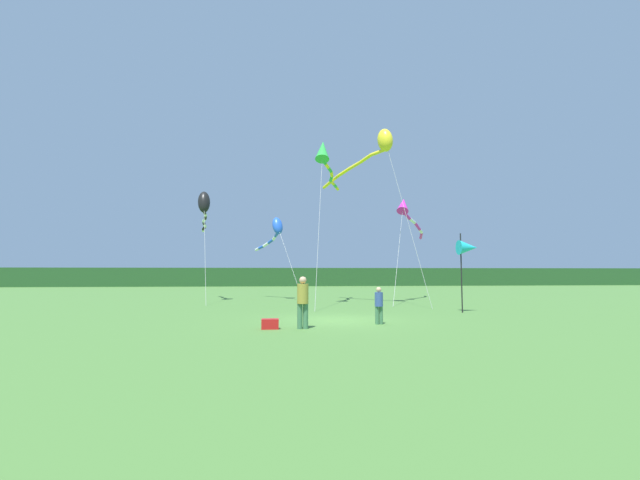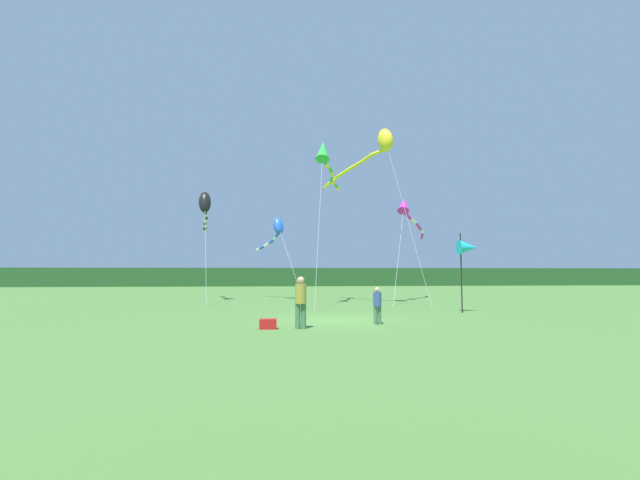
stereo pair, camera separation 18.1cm
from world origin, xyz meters
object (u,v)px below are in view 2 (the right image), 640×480
(cooler_box, at_px, (268,324))
(kite_blue, at_px, (276,230))
(person_adult, at_px, (301,299))
(kite_magenta, at_px, (407,211))
(kite_green, at_px, (324,155))
(person_child, at_px, (377,303))
(kite_black, at_px, (205,206))
(kite_yellow, at_px, (379,146))
(banner_flag_pole, at_px, (468,248))

(cooler_box, bearing_deg, kite_blue, 89.39)
(kite_blue, bearing_deg, person_adult, -86.68)
(person_adult, relative_size, kite_blue, 0.25)
(person_adult, distance_m, cooler_box, 1.34)
(kite_magenta, bearing_deg, cooler_box, -124.08)
(person_adult, xyz_separation_m, cooler_box, (-1.08, 0.07, -0.80))
(cooler_box, bearing_deg, kite_green, 73.83)
(person_child, distance_m, kite_green, 12.60)
(kite_green, height_order, kite_black, kite_green)
(kite_green, bearing_deg, kite_black, 153.36)
(person_adult, bearing_deg, cooler_box, 176.30)
(kite_green, bearing_deg, person_adult, -100.53)
(person_child, bearing_deg, person_adult, -161.54)
(person_child, bearing_deg, kite_black, 122.28)
(kite_yellow, bearing_deg, kite_blue, 136.90)
(person_adult, xyz_separation_m, kite_green, (1.96, 10.53, 7.92))
(person_adult, height_order, person_child, person_adult)
(kite_green, xyz_separation_m, kite_black, (-7.59, 3.81, -2.57))
(cooler_box, xyz_separation_m, kite_green, (3.03, 10.46, 8.72))
(kite_black, bearing_deg, kite_magenta, -4.40)
(kite_magenta, distance_m, kite_green, 7.13)
(kite_blue, bearing_deg, kite_green, -60.86)
(kite_yellow, distance_m, kite_green, 3.28)
(cooler_box, height_order, banner_flag_pole, banner_flag_pole)
(kite_yellow, xyz_separation_m, kite_black, (-10.79, 4.34, -3.07))
(cooler_box, relative_size, kite_magenta, 0.06)
(kite_magenta, xyz_separation_m, kite_black, (-13.51, 1.04, 0.29))
(kite_green, distance_m, kite_blue, 7.11)
(kite_magenta, bearing_deg, person_child, -112.23)
(person_child, relative_size, banner_flag_pole, 0.36)
(cooler_box, xyz_separation_m, banner_flag_pole, (9.20, 4.85, 2.85))
(person_child, height_order, banner_flag_pole, banner_flag_pole)
(kite_green, relative_size, kite_blue, 1.45)
(banner_flag_pole, relative_size, kite_blue, 0.55)
(banner_flag_pole, xyz_separation_m, kite_blue, (-9.03, 10.75, 1.89))
(person_child, height_order, kite_magenta, kite_magenta)
(kite_blue, bearing_deg, kite_black, -164.27)
(person_child, distance_m, cooler_box, 4.04)
(person_adult, relative_size, person_child, 1.29)
(banner_flag_pole, bearing_deg, kite_yellow, 120.36)
(kite_green, distance_m, kite_black, 8.87)
(person_adult, xyz_separation_m, kite_magenta, (7.87, 13.30, 5.06))
(cooler_box, bearing_deg, banner_flag_pole, 27.79)
(kite_black, bearing_deg, cooler_box, -72.27)
(banner_flag_pole, xyz_separation_m, kite_black, (-13.76, 9.42, 3.30))
(kite_magenta, bearing_deg, kite_blue, 164.90)
(kite_yellow, bearing_deg, cooler_box, -122.10)
(kite_magenta, height_order, kite_blue, kite_magenta)
(person_child, xyz_separation_m, kite_yellow, (2.33, 9.05, 8.64))
(person_adult, distance_m, kite_yellow, 14.05)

